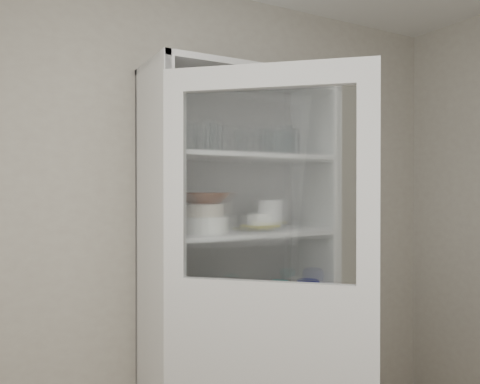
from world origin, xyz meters
TOP-DOWN VIEW (x-y plane):
  - wall_back at (0.00, 1.50)m, footprint 3.60×0.02m
  - pantry_cabinet at (0.20, 1.34)m, footprint 1.00×0.45m
  - cupboard_door at (0.03, 0.75)m, footprint 0.69×0.64m
  - tumbler_0 at (-0.21, 1.14)m, footprint 0.07×0.07m
  - tumbler_1 at (-0.05, 1.11)m, footprint 0.09×0.09m
  - tumbler_2 at (-0.02, 1.11)m, footprint 0.07×0.07m
  - tumbler_3 at (0.14, 1.16)m, footprint 0.07×0.07m
  - tumbler_4 at (0.36, 1.14)m, footprint 0.07×0.07m
  - tumbler_5 at (0.41, 1.16)m, footprint 0.10×0.10m
  - tumbler_6 at (0.43, 1.16)m, footprint 0.07×0.07m
  - tumbler_7 at (-0.21, 1.26)m, footprint 0.07×0.07m
  - tumbler_8 at (-0.03, 1.29)m, footprint 0.09×0.09m
  - tumbler_9 at (-0.08, 1.28)m, footprint 0.09×0.09m
  - tumbler_10 at (0.35, 1.26)m, footprint 0.09×0.09m
  - tumbler_11 at (0.38, 1.25)m, footprint 0.09×0.09m
  - goblet_0 at (-0.19, 1.39)m, footprint 0.08×0.08m
  - goblet_1 at (0.25, 1.37)m, footprint 0.08×0.08m
  - goblet_2 at (0.34, 1.35)m, footprint 0.08×0.08m
  - goblet_3 at (0.43, 1.37)m, footprint 0.07×0.07m
  - plate_stack_front at (-0.03, 1.24)m, footprint 0.25×0.25m
  - plate_stack_back at (0.02, 1.42)m, footprint 0.22×0.22m
  - cream_bowl at (-0.03, 1.24)m, footprint 0.24×0.24m
  - terracotta_bowl at (-0.03, 1.24)m, footprint 0.24×0.24m
  - glass_platter at (0.32, 1.27)m, footprint 0.35×0.35m
  - yellow_trivet at (0.32, 1.27)m, footprint 0.18×0.18m
  - white_ramekin at (0.32, 1.27)m, footprint 0.17×0.17m
  - grey_bowl_stack at (0.39, 1.28)m, footprint 0.13×0.13m
  - mug_blue at (0.61, 1.22)m, footprint 0.17×0.17m
  - mug_teal at (0.49, 1.32)m, footprint 0.13×0.13m
  - mug_white at (0.44, 1.17)m, footprint 0.11×0.11m
  - teal_jar at (0.11, 1.34)m, footprint 0.09×0.09m
  - measuring_cups at (-0.09, 1.20)m, footprint 0.09×0.09m
  - white_canister at (-0.19, 1.32)m, footprint 0.13×0.13m
  - cream_dish at (0.18, 1.28)m, footprint 0.33×0.33m
  - tin_box at (0.51, 1.27)m, footprint 0.25×0.21m
  - tumbler_12 at (0.46, 1.15)m, footprint 0.07×0.07m

SIDE VIEW (x-z plane):
  - tin_box at x=0.51m, z-range 0.46..0.53m
  - cream_dish at x=0.18m, z-range 0.46..0.54m
  - cupboard_door at x=0.03m, z-range -0.13..1.87m
  - measuring_cups at x=-0.09m, z-range 0.86..0.90m
  - mug_white at x=0.44m, z-range 0.86..0.95m
  - mug_teal at x=0.49m, z-range 0.86..0.96m
  - teal_jar at x=0.11m, z-range 0.86..0.97m
  - mug_blue at x=0.61m, z-range 0.86..0.97m
  - white_canister at x=-0.19m, z-range 0.86..0.99m
  - pantry_cabinet at x=0.20m, z-range -0.11..1.99m
  - glass_platter at x=0.32m, z-range 1.26..1.28m
  - yellow_trivet at x=0.32m, z-range 1.28..1.29m
  - wall_back at x=0.00m, z-range 0.00..2.60m
  - plate_stack_front at x=-0.03m, z-range 1.26..1.34m
  - plate_stack_back at x=0.02m, z-range 1.26..1.34m
  - white_ramekin at x=0.32m, z-range 1.29..1.35m
  - grey_bowl_stack at x=0.39m, z-range 1.26..1.42m
  - cream_bowl at x=-0.03m, z-range 1.34..1.41m
  - terracotta_bowl at x=-0.03m, z-range 1.41..1.46m
  - tumbler_3 at x=0.14m, z-range 1.66..1.78m
  - tumbler_4 at x=0.36m, z-range 1.66..1.78m
  - tumbler_2 at x=-0.02m, z-range 1.66..1.79m
  - tumbler_0 at x=-0.21m, z-range 1.66..1.79m
  - tumbler_6 at x=0.43m, z-range 1.66..1.80m
  - tumbler_7 at x=-0.21m, z-range 1.66..1.80m
  - tumbler_12 at x=0.46m, z-range 1.66..1.80m
  - tumbler_1 at x=-0.05m, z-range 1.66..1.80m
  - tumbler_10 at x=0.35m, z-range 1.66..1.81m
  - tumbler_8 at x=-0.03m, z-range 1.66..1.81m
  - tumbler_5 at x=0.41m, z-range 1.66..1.81m
  - tumbler_9 at x=-0.08m, z-range 1.66..1.81m
  - tumbler_11 at x=0.38m, z-range 1.66..1.82m
  - goblet_3 at x=0.43m, z-range 1.66..1.82m
  - goblet_1 at x=0.25m, z-range 1.66..1.83m
  - goblet_2 at x=0.34m, z-range 1.66..1.83m
  - goblet_0 at x=-0.19m, z-range 1.66..1.84m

